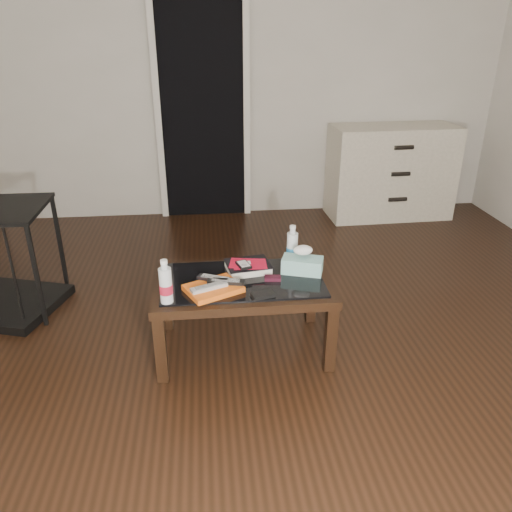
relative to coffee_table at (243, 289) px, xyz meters
The scene contains 17 objects.
ground 0.46m from the coffee_table, 13.32° to the right, with size 5.00×5.00×0.00m, color black.
room_shell 1.24m from the coffee_table, 13.32° to the right, with size 5.00×5.00×5.00m.
doorway 2.50m from the coffee_table, 94.27° to the left, with size 0.90×0.08×2.07m.
coffee_table is the anchor object (origin of this frame).
dresser 2.73m from the coffee_table, 52.84° to the left, with size 1.22×0.55×0.90m.
magazines 0.22m from the coffee_table, 143.47° to the right, with size 0.28×0.21×0.03m, color orange.
remote_silver 0.27m from the coffee_table, 141.24° to the right, with size 0.20×0.05×0.02m, color #A5A4A9.
remote_black_front 0.17m from the coffee_table, 135.04° to the right, with size 0.20×0.05×0.02m, color black.
remote_black_back 0.20m from the coffee_table, 159.89° to the right, with size 0.20×0.05×0.02m, color black.
textbook 0.14m from the coffee_table, 68.79° to the left, with size 0.25×0.20×0.05m, color black.
dvd_mailers 0.16m from the coffee_table, 73.40° to the left, with size 0.19×0.14×0.01m, color red.
ipod 0.14m from the coffee_table, 79.15° to the left, with size 0.06×0.10×0.02m, color black.
flip_phone 0.19m from the coffee_table, ahead, with size 0.09×0.05×0.02m, color black.
wallet 0.24m from the coffee_table, 66.83° to the right, with size 0.12×0.07×0.02m, color black.
water_bottle_left 0.50m from the coffee_table, 152.30° to the right, with size 0.07×0.07×0.24m, color silver.
water_bottle_right 0.41m from the coffee_table, 30.72° to the left, with size 0.07×0.07×0.24m, color silver.
tissue_box 0.37m from the coffee_table, ahead, with size 0.23×0.12×0.09m, color teal.
Camera 1 is at (-0.41, -2.45, 1.75)m, focal length 35.00 mm.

